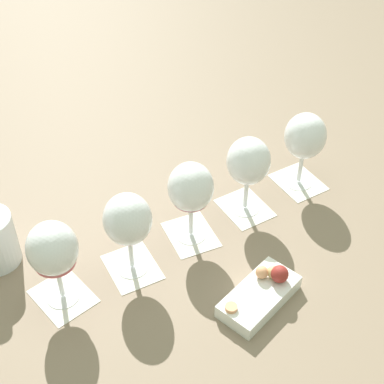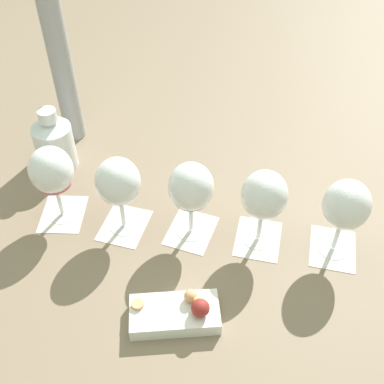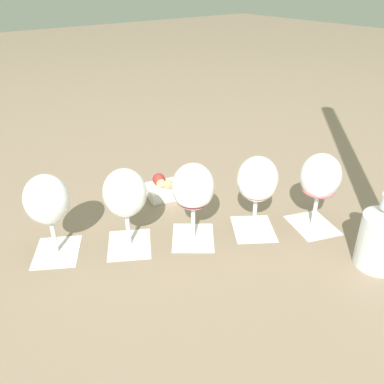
{
  "view_description": "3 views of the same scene",
  "coord_description": "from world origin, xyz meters",
  "px_view_note": "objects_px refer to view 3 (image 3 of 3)",
  "views": [
    {
      "loc": [
        -0.78,
        -0.42,
        0.91
      ],
      "look_at": [
        0.0,
        0.0,
        0.12
      ],
      "focal_mm": 55.0,
      "sensor_mm": 36.0,
      "label": 1
    },
    {
      "loc": [
        -0.21,
        -0.67,
        0.81
      ],
      "look_at": [
        0.0,
        0.0,
        0.12
      ],
      "focal_mm": 45.0,
      "sensor_mm": 36.0,
      "label": 2
    },
    {
      "loc": [
        0.48,
        0.63,
        0.55
      ],
      "look_at": [
        0.0,
        0.0,
        0.12
      ],
      "focal_mm": 38.0,
      "sensor_mm": 36.0,
      "label": 3
    }
  ],
  "objects_px": {
    "wine_glass_0": "(320,179)",
    "ceramic_vase": "(383,236)",
    "snack_dish": "(174,187)",
    "wine_glass_2": "(191,191)",
    "wine_glass_3": "(125,196)",
    "wine_glass_1": "(257,182)",
    "wine_glass_4": "(47,203)"
  },
  "relations": [
    {
      "from": "wine_glass_0",
      "to": "wine_glass_3",
      "type": "bearing_deg",
      "value": -27.24
    },
    {
      "from": "wine_glass_3",
      "to": "ceramic_vase",
      "type": "relative_size",
      "value": 1.12
    },
    {
      "from": "wine_glass_3",
      "to": "wine_glass_0",
      "type": "bearing_deg",
      "value": 152.76
    },
    {
      "from": "wine_glass_4",
      "to": "wine_glass_0",
      "type": "bearing_deg",
      "value": 152.7
    },
    {
      "from": "wine_glass_1",
      "to": "ceramic_vase",
      "type": "xyz_separation_m",
      "value": [
        -0.11,
        0.25,
        -0.06
      ]
    },
    {
      "from": "wine_glass_0",
      "to": "wine_glass_4",
      "type": "height_order",
      "value": "same"
    },
    {
      "from": "wine_glass_3",
      "to": "wine_glass_2",
      "type": "bearing_deg",
      "value": 152.32
    },
    {
      "from": "wine_glass_1",
      "to": "ceramic_vase",
      "type": "distance_m",
      "value": 0.28
    },
    {
      "from": "ceramic_vase",
      "to": "wine_glass_0",
      "type": "bearing_deg",
      "value": -94.18
    },
    {
      "from": "ceramic_vase",
      "to": "snack_dish",
      "type": "relative_size",
      "value": 0.92
    },
    {
      "from": "wine_glass_3",
      "to": "ceramic_vase",
      "type": "xyz_separation_m",
      "value": [
        -0.38,
        0.38,
        -0.06
      ]
    },
    {
      "from": "wine_glass_2",
      "to": "wine_glass_3",
      "type": "bearing_deg",
      "value": -27.68
    },
    {
      "from": "wine_glass_0",
      "to": "snack_dish",
      "type": "xyz_separation_m",
      "value": [
        0.18,
        -0.34,
        -0.11
      ]
    },
    {
      "from": "wine_glass_1",
      "to": "wine_glass_2",
      "type": "distance_m",
      "value": 0.16
    },
    {
      "from": "snack_dish",
      "to": "wine_glass_0",
      "type": "bearing_deg",
      "value": 117.26
    },
    {
      "from": "wine_glass_4",
      "to": "ceramic_vase",
      "type": "xyz_separation_m",
      "value": [
        -0.53,
        0.46,
        -0.06
      ]
    },
    {
      "from": "wine_glass_1",
      "to": "wine_glass_2",
      "type": "relative_size",
      "value": 1.0
    },
    {
      "from": "wine_glass_3",
      "to": "snack_dish",
      "type": "relative_size",
      "value": 1.03
    },
    {
      "from": "wine_glass_1",
      "to": "wine_glass_2",
      "type": "bearing_deg",
      "value": -22.92
    },
    {
      "from": "wine_glass_0",
      "to": "wine_glass_4",
      "type": "bearing_deg",
      "value": -27.3
    },
    {
      "from": "wine_glass_4",
      "to": "snack_dish",
      "type": "height_order",
      "value": "wine_glass_4"
    },
    {
      "from": "wine_glass_3",
      "to": "ceramic_vase",
      "type": "height_order",
      "value": "wine_glass_3"
    },
    {
      "from": "wine_glass_0",
      "to": "wine_glass_3",
      "type": "height_order",
      "value": "same"
    },
    {
      "from": "wine_glass_2",
      "to": "wine_glass_0",
      "type": "bearing_deg",
      "value": 152.97
    },
    {
      "from": "wine_glass_1",
      "to": "ceramic_vase",
      "type": "height_order",
      "value": "wine_glass_1"
    },
    {
      "from": "wine_glass_1",
      "to": "wine_glass_3",
      "type": "distance_m",
      "value": 0.3
    },
    {
      "from": "wine_glass_0",
      "to": "ceramic_vase",
      "type": "height_order",
      "value": "wine_glass_0"
    },
    {
      "from": "wine_glass_4",
      "to": "snack_dish",
      "type": "distance_m",
      "value": 0.39
    },
    {
      "from": "wine_glass_1",
      "to": "ceramic_vase",
      "type": "bearing_deg",
      "value": 114.22
    },
    {
      "from": "wine_glass_4",
      "to": "wine_glass_3",
      "type": "bearing_deg",
      "value": 152.52
    },
    {
      "from": "wine_glass_1",
      "to": "wine_glass_0",
      "type": "bearing_deg",
      "value": 148.68
    },
    {
      "from": "wine_glass_1",
      "to": "wine_glass_3",
      "type": "height_order",
      "value": "same"
    }
  ]
}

